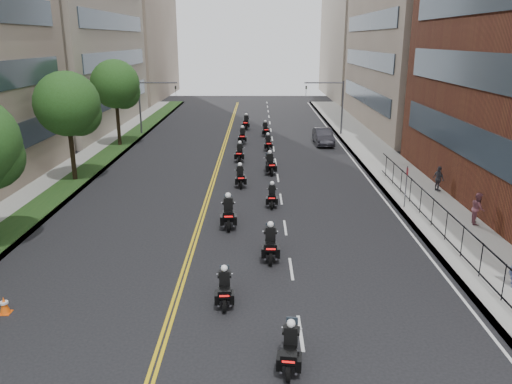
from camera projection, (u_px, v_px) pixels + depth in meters
sidewalk_right at (399, 177)px, 36.20m from camera, size 4.00×90.00×0.15m
sidewalk_left at (69, 177)px, 36.27m from camera, size 4.00×90.00×0.15m
grass_strip at (80, 176)px, 36.24m from camera, size 2.00×90.00×0.04m
building_right_far at (376, 18)px, 83.04m from camera, size 15.00×28.00×26.00m
building_left_far at (116, 18)px, 83.17m from camera, size 16.00×28.00×26.00m
iron_fence at (454, 233)px, 23.53m from camera, size 0.05×28.00×1.50m
street_trees at (36, 121)px, 28.67m from camera, size 4.40×38.40×7.98m
traffic_signal_right at (333, 100)px, 51.40m from camera, size 4.09×0.20×5.60m
traffic_signal_left at (149, 99)px, 51.45m from camera, size 4.09×0.20×5.60m
motorcycle_1 at (290, 349)px, 15.19m from camera, size 0.63×2.12×1.57m
motorcycle_2 at (225, 289)px, 18.90m from camera, size 0.51×2.07×1.53m
motorcycle_3 at (270, 244)px, 22.78m from camera, size 0.54×2.38×1.76m
motorcycle_4 at (228, 213)px, 26.67m from camera, size 0.63×2.52×1.86m
motorcycle_5 at (272, 196)px, 30.00m from camera, size 0.48×2.07×1.52m
motorcycle_6 at (240, 177)px, 34.04m from camera, size 0.62×2.22×1.64m
motorcycle_7 at (270, 165)px, 37.21m from camera, size 0.71×2.39×1.77m
motorcycle_8 at (240, 153)px, 41.08m from camera, size 0.54×2.28×1.69m
motorcycle_9 at (268, 143)px, 45.08m from camera, size 0.54×2.17×1.60m
motorcycle_10 at (243, 136)px, 48.02m from camera, size 0.54×2.35×1.74m
motorcycle_11 at (265, 130)px, 51.70m from camera, size 0.59×2.25×1.66m
motorcycle_12 at (246, 123)px, 55.56m from camera, size 0.60×2.45×1.81m
parked_sedan at (323, 137)px, 47.56m from camera, size 1.70×4.65×1.52m
pedestrian_b at (478, 208)px, 26.62m from camera, size 0.85×0.98×1.73m
pedestrian_c at (439, 179)px, 32.40m from camera, size 0.69×1.05×1.65m
traffic_cone at (4, 305)px, 18.27m from camera, size 0.40×0.40×0.67m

